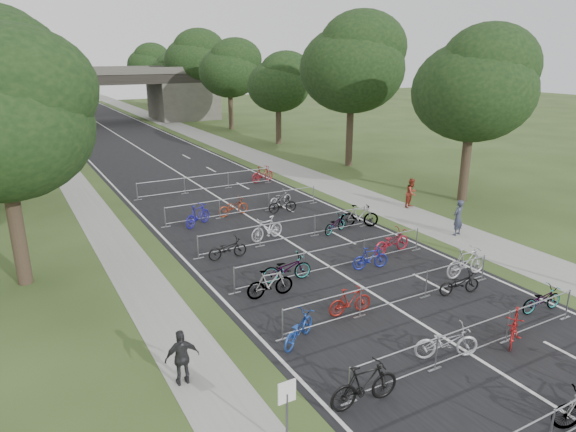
# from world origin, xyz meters

# --- Properties ---
(road) EXTENTS (11.00, 140.00, 0.01)m
(road) POSITION_xyz_m (0.00, 50.00, 0.01)
(road) COLOR black
(road) RESTS_ON ground
(sidewalk_right) EXTENTS (3.00, 140.00, 0.01)m
(sidewalk_right) POSITION_xyz_m (8.00, 50.00, 0.01)
(sidewalk_right) COLOR gray
(sidewalk_right) RESTS_ON ground
(sidewalk_left) EXTENTS (2.00, 140.00, 0.01)m
(sidewalk_left) POSITION_xyz_m (-7.50, 50.00, 0.01)
(sidewalk_left) COLOR gray
(sidewalk_left) RESTS_ON ground
(lane_markings) EXTENTS (0.12, 140.00, 0.00)m
(lane_markings) POSITION_xyz_m (0.00, 50.00, 0.00)
(lane_markings) COLOR silver
(lane_markings) RESTS_ON ground
(overpass_bridge) EXTENTS (31.00, 8.00, 7.05)m
(overpass_bridge) POSITION_xyz_m (0.00, 65.00, 3.53)
(overpass_bridge) COLOR #4B4843
(overpass_bridge) RESTS_ON ground
(park_sign) EXTENTS (0.45, 0.06, 1.83)m
(park_sign) POSITION_xyz_m (-6.80, 3.00, 1.27)
(park_sign) COLOR #4C4C51
(park_sign) RESTS_ON ground
(tree_left_0) EXTENTS (6.72, 6.72, 10.25)m
(tree_left_0) POSITION_xyz_m (-11.39, 15.93, 6.49)
(tree_left_0) COLOR #33261C
(tree_left_0) RESTS_ON ground
(tree_right_0) EXTENTS (7.17, 7.17, 10.93)m
(tree_right_0) POSITION_xyz_m (13.11, 15.93, 6.92)
(tree_right_0) COLOR #33261C
(tree_right_0) RESTS_ON ground
(tree_right_1) EXTENTS (8.18, 8.18, 12.47)m
(tree_right_1) POSITION_xyz_m (13.11, 27.93, 7.90)
(tree_right_1) COLOR #33261C
(tree_right_1) RESTS_ON ground
(tree_right_2) EXTENTS (6.16, 6.16, 9.39)m
(tree_right_2) POSITION_xyz_m (13.11, 39.93, 5.95)
(tree_right_2) COLOR #33261C
(tree_right_2) RESTS_ON ground
(tree_right_3) EXTENTS (7.17, 7.17, 10.93)m
(tree_right_3) POSITION_xyz_m (13.11, 51.93, 6.92)
(tree_right_3) COLOR #33261C
(tree_right_3) RESTS_ON ground
(tree_right_4) EXTENTS (8.18, 8.18, 12.47)m
(tree_right_4) POSITION_xyz_m (13.11, 63.93, 7.90)
(tree_right_4) COLOR #33261C
(tree_right_4) RESTS_ON ground
(tree_right_5) EXTENTS (6.16, 6.16, 9.39)m
(tree_right_5) POSITION_xyz_m (13.11, 75.93, 5.95)
(tree_right_5) COLOR #33261C
(tree_right_5) RESTS_ON ground
(tree_right_6) EXTENTS (7.17, 7.17, 10.93)m
(tree_right_6) POSITION_xyz_m (13.11, 87.93, 6.92)
(tree_right_6) COLOR #33261C
(tree_right_6) RESTS_ON ground
(barrier_row_1) EXTENTS (9.70, 0.08, 1.10)m
(barrier_row_1) POSITION_xyz_m (0.00, 3.60, 0.55)
(barrier_row_1) COLOR #95979D
(barrier_row_1) RESTS_ON ground
(barrier_row_2) EXTENTS (9.70, 0.08, 1.10)m
(barrier_row_2) POSITION_xyz_m (0.00, 7.20, 0.55)
(barrier_row_2) COLOR #95979D
(barrier_row_2) RESTS_ON ground
(barrier_row_3) EXTENTS (9.70, 0.08, 1.10)m
(barrier_row_3) POSITION_xyz_m (0.00, 11.00, 0.55)
(barrier_row_3) COLOR #95979D
(barrier_row_3) RESTS_ON ground
(barrier_row_4) EXTENTS (9.70, 0.08, 1.10)m
(barrier_row_4) POSITION_xyz_m (0.00, 15.00, 0.55)
(barrier_row_4) COLOR #95979D
(barrier_row_4) RESTS_ON ground
(barrier_row_5) EXTENTS (9.70, 0.08, 1.10)m
(barrier_row_5) POSITION_xyz_m (0.00, 20.00, 0.55)
(barrier_row_5) COLOR #95979D
(barrier_row_5) RESTS_ON ground
(barrier_row_6) EXTENTS (9.70, 0.08, 1.10)m
(barrier_row_6) POSITION_xyz_m (0.00, 26.00, 0.55)
(barrier_row_6) COLOR #95979D
(barrier_row_6) RESTS_ON ground
(bike_4) EXTENTS (2.07, 0.71, 1.22)m
(bike_4) POSITION_xyz_m (-4.30, 3.36, 0.61)
(bike_4) COLOR black
(bike_4) RESTS_ON ground
(bike_5) EXTENTS (2.10, 1.39, 1.04)m
(bike_5) POSITION_xyz_m (-0.80, 3.92, 0.52)
(bike_5) COLOR #B7B8C0
(bike_5) RESTS_ON ground
(bike_6) EXTENTS (1.80, 1.38, 1.08)m
(bike_6) POSITION_xyz_m (1.68, 3.47, 0.54)
(bike_6) COLOR maroon
(bike_6) RESTS_ON ground
(bike_7) EXTENTS (1.82, 0.80, 0.93)m
(bike_7) POSITION_xyz_m (4.30, 4.36, 0.46)
(bike_7) COLOR #95979D
(bike_7) RESTS_ON ground
(bike_8) EXTENTS (1.90, 1.53, 0.97)m
(bike_8) POSITION_xyz_m (-4.24, 6.82, 0.48)
(bike_8) COLOR #1C409D
(bike_8) RESTS_ON ground
(bike_9) EXTENTS (1.72, 0.64, 1.01)m
(bike_9) POSITION_xyz_m (-1.73, 7.52, 0.50)
(bike_9) COLOR maroon
(bike_9) RESTS_ON ground
(bike_10) EXTENTS (1.80, 0.94, 0.90)m
(bike_10) POSITION_xyz_m (2.81, 6.77, 0.45)
(bike_10) COLOR black
(bike_10) RESTS_ON ground
(bike_11) EXTENTS (2.12, 0.68, 1.26)m
(bike_11) POSITION_xyz_m (4.30, 7.80, 0.63)
(bike_11) COLOR #A8A6AE
(bike_11) RESTS_ON ground
(bike_12) EXTENTS (1.90, 0.69, 1.12)m
(bike_12) POSITION_xyz_m (-3.55, 10.09, 0.56)
(bike_12) COLOR #95979D
(bike_12) RESTS_ON ground
(bike_13) EXTENTS (2.16, 1.00, 1.09)m
(bike_13) POSITION_xyz_m (-2.32, 11.02, 0.55)
(bike_13) COLOR #95979D
(bike_13) RESTS_ON ground
(bike_14) EXTENTS (1.70, 0.78, 0.98)m
(bike_14) POSITION_xyz_m (1.37, 10.33, 0.49)
(bike_14) COLOR navy
(bike_14) RESTS_ON ground
(bike_15) EXTENTS (2.18, 0.95, 1.11)m
(bike_15) POSITION_xyz_m (3.33, 11.29, 0.56)
(bike_15) COLOR maroon
(bike_15) RESTS_ON ground
(bike_16) EXTENTS (1.81, 0.69, 0.94)m
(bike_16) POSITION_xyz_m (-3.46, 14.37, 0.47)
(bike_16) COLOR black
(bike_16) RESTS_ON ground
(bike_17) EXTENTS (2.01, 0.94, 1.16)m
(bike_17) POSITION_xyz_m (-0.82, 15.65, 0.58)
(bike_17) COLOR #BBBAC3
(bike_17) RESTS_ON ground
(bike_18) EXTENTS (1.83, 1.19, 0.91)m
(bike_18) POSITION_xyz_m (2.68, 14.89, 0.45)
(bike_18) COLOR #95979D
(bike_18) RESTS_ON ground
(bike_19) EXTENTS (2.07, 1.38, 1.21)m
(bike_19) POSITION_xyz_m (4.30, 15.00, 0.61)
(bike_19) COLOR #95979D
(bike_19) RESTS_ON ground
(bike_20) EXTENTS (1.97, 1.52, 1.19)m
(bike_20) POSITION_xyz_m (-3.04, 19.34, 0.59)
(bike_20) COLOR #221C9B
(bike_20) RESTS_ON ground
(bike_21) EXTENTS (1.93, 0.87, 0.98)m
(bike_21) POSITION_xyz_m (-0.65, 20.15, 0.49)
(bike_21) COLOR maroon
(bike_21) RESTS_ON ground
(bike_22) EXTENTS (1.74, 0.73, 1.01)m
(bike_22) POSITION_xyz_m (2.00, 19.20, 0.51)
(bike_22) COLOR black
(bike_22) RESTS_ON ground
(bike_23) EXTENTS (1.82, 1.06, 0.90)m
(bike_23) POSITION_xyz_m (2.60, 20.56, 0.45)
(bike_23) COLOR #9A9BA1
(bike_23) RESTS_ON ground
(bike_27) EXTENTS (2.00, 0.96, 1.16)m
(bike_27) POSITION_xyz_m (4.30, 26.35, 0.58)
(bike_27) COLOR maroon
(bike_27) RESTS_ON ground
(pedestrian_a) EXTENTS (0.75, 0.58, 1.83)m
(pedestrian_a) POSITION_xyz_m (7.84, 11.59, 0.92)
(pedestrian_a) COLOR #2F3346
(pedestrian_a) RESTS_ON ground
(pedestrian_b) EXTENTS (1.01, 0.90, 1.74)m
(pedestrian_b) POSITION_xyz_m (9.20, 16.44, 0.87)
(pedestrian_b) COLOR maroon
(pedestrian_b) RESTS_ON ground
(pedestrian_c) EXTENTS (0.99, 0.47, 1.64)m
(pedestrian_c) POSITION_xyz_m (-8.09, 6.56, 0.82)
(pedestrian_c) COLOR #252528
(pedestrian_c) RESTS_ON ground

